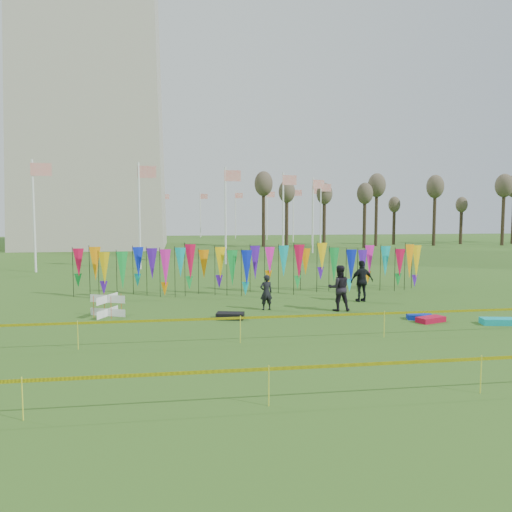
{
  "coord_description": "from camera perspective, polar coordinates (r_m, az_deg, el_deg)",
  "views": [
    {
      "loc": [
        -3.83,
        -17.49,
        4.16
      ],
      "look_at": [
        -0.19,
        6.0,
        2.15
      ],
      "focal_mm": 35.0,
      "sensor_mm": 36.0,
      "label": 1
    }
  ],
  "objects": [
    {
      "name": "banner_row",
      "position": [
        26.08,
        0.31,
        -0.79
      ],
      "size": [
        18.64,
        0.64,
        2.48
      ],
      "color": "black",
      "rests_on": "ground"
    },
    {
      "name": "person_right",
      "position": [
        24.19,
        12.01,
        -2.82
      ],
      "size": [
        1.23,
        0.8,
        1.97
      ],
      "primitive_type": "imported",
      "rotation": [
        0.0,
        0.0,
        3.27
      ],
      "color": "black",
      "rests_on": "ground"
    },
    {
      "name": "caution_tape_near",
      "position": [
        16.45,
        4.09,
        -7.03
      ],
      "size": [
        26.0,
        0.02,
        0.9
      ],
      "color": "#F0E905",
      "rests_on": "ground"
    },
    {
      "name": "kite_bag_teal",
      "position": [
        21.05,
        25.92,
        -6.73
      ],
      "size": [
        1.31,
        0.82,
        0.23
      ],
      "primitive_type": "cube",
      "rotation": [
        0.0,
        0.0,
        -0.21
      ],
      "color": "#0CA7B0",
      "rests_on": "ground"
    },
    {
      "name": "tree_line",
      "position": [
        71.19,
        21.56,
        6.11
      ],
      "size": [
        53.92,
        1.92,
        7.84
      ],
      "color": "#3C2F1E",
      "rests_on": "ground"
    },
    {
      "name": "person_left",
      "position": [
        21.66,
        1.17,
        -4.18
      ],
      "size": [
        0.62,
        0.49,
        1.54
      ],
      "primitive_type": "imported",
      "rotation": [
        0.0,
        0.0,
        3.3
      ],
      "color": "black",
      "rests_on": "ground"
    },
    {
      "name": "kite_bag_red",
      "position": [
        20.5,
        19.35,
        -6.85
      ],
      "size": [
        1.24,
        0.87,
        0.21
      ],
      "primitive_type": "cube",
      "rotation": [
        0.0,
        0.0,
        0.35
      ],
      "color": "#B30B2A",
      "rests_on": "ground"
    },
    {
      "name": "flagpole_ring",
      "position": [
        66.27,
        -17.68,
        4.46
      ],
      "size": [
        57.4,
        56.16,
        8.0
      ],
      "color": "silver",
      "rests_on": "ground"
    },
    {
      "name": "ground",
      "position": [
        18.38,
        3.5,
        -8.26
      ],
      "size": [
        160.0,
        160.0,
        0.0
      ],
      "primitive_type": "plane",
      "color": "#2A5217",
      "rests_on": "ground"
    },
    {
      "name": "person_mid",
      "position": [
        21.74,
        9.47,
        -3.63
      ],
      "size": [
        1.01,
        0.68,
        1.97
      ],
      "primitive_type": "imported",
      "rotation": [
        0.0,
        0.0,
        3.05
      ],
      "color": "black",
      "rests_on": "ground"
    },
    {
      "name": "box_kite",
      "position": [
        21.21,
        -16.6,
        -5.45
      ],
      "size": [
        0.81,
        0.81,
        0.9
      ],
      "rotation": [
        0.0,
        0.0,
        -0.41
      ],
      "color": "red",
      "rests_on": "ground"
    },
    {
      "name": "kite_bag_blue",
      "position": [
        20.88,
        18.19,
        -6.62
      ],
      "size": [
        1.06,
        0.73,
        0.2
      ],
      "primitive_type": "cube",
      "rotation": [
        0.0,
        0.0,
        -0.26
      ],
      "color": "#09259F",
      "rests_on": "ground"
    },
    {
      "name": "kite_bag_black",
      "position": [
        19.95,
        -2.97,
        -6.84
      ],
      "size": [
        1.2,
        0.86,
        0.25
      ],
      "primitive_type": "cube",
      "rotation": [
        0.0,
        0.0,
        -0.23
      ],
      "color": "black",
      "rests_on": "ground"
    },
    {
      "name": "caution_tape_far",
      "position": [
        11.46,
        10.2,
        -12.39
      ],
      "size": [
        26.0,
        0.02,
        0.9
      ],
      "color": "#F0E905",
      "rests_on": "ground"
    }
  ]
}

